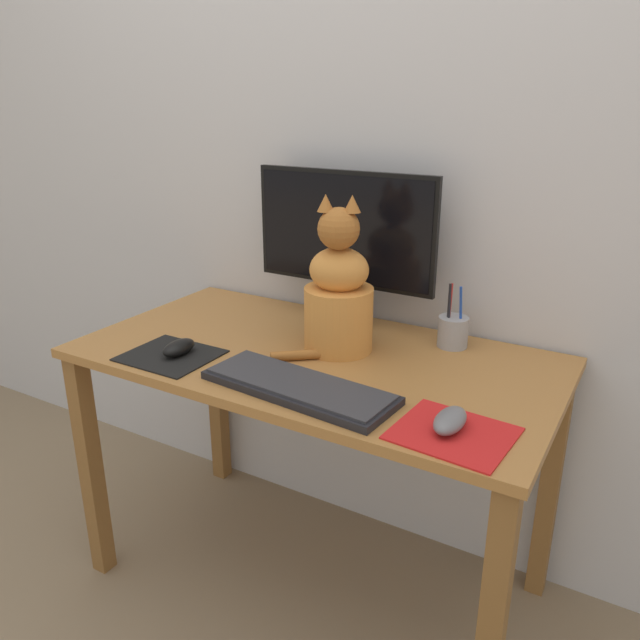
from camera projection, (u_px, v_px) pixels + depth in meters
ground_plane at (315, 577)px, 1.88m from camera, size 12.00×12.00×0.00m
wall_back at (379, 141)px, 1.75m from camera, size 7.00×0.04×2.50m
desk at (314, 390)px, 1.67m from camera, size 1.25×0.66×0.73m
monitor at (344, 238)px, 1.75m from camera, size 0.55×0.17×0.45m
keyboard at (299, 387)px, 1.42m from camera, size 0.47×0.20×0.02m
mousepad_left at (171, 355)px, 1.61m from camera, size 0.23×0.20×0.00m
mousepad_right at (453, 433)px, 1.24m from camera, size 0.24×0.22×0.00m
computer_mouse_left at (179, 348)px, 1.61m from camera, size 0.06×0.10×0.04m
computer_mouse_right at (450, 420)px, 1.25m from camera, size 0.06×0.11×0.04m
cat at (338, 295)px, 1.61m from camera, size 0.23×0.29×0.41m
pen_cup at (453, 331)px, 1.66m from camera, size 0.08×0.08×0.17m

